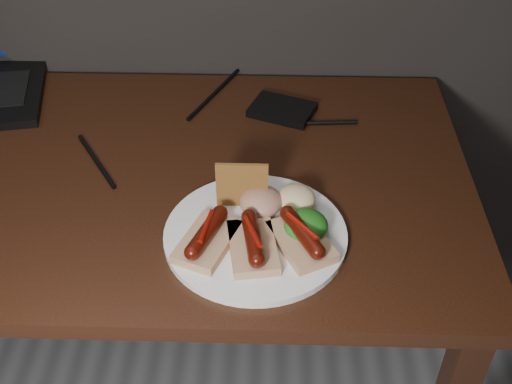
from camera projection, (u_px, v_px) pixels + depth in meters
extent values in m
cube|color=#34190D|center=(85.00, 177.00, 1.17)|extent=(1.40, 0.70, 0.03)
cube|color=#34190D|center=(392.00, 223.00, 1.63)|extent=(0.05, 0.05, 0.72)
cube|color=black|center=(282.00, 110.00, 1.30)|extent=(0.15, 0.13, 0.02)
cylinder|color=black|center=(96.00, 161.00, 1.18)|extent=(0.10, 0.16, 0.01)
cylinder|color=black|center=(214.00, 94.00, 1.36)|extent=(0.10, 0.20, 0.01)
cylinder|color=black|center=(322.00, 123.00, 1.27)|extent=(0.14, 0.02, 0.01)
cylinder|color=silver|center=(255.00, 235.00, 1.02)|extent=(0.33, 0.33, 0.01)
cube|color=tan|center=(207.00, 242.00, 0.99)|extent=(0.11, 0.13, 0.02)
cylinder|color=#511205|center=(207.00, 232.00, 0.98)|extent=(0.06, 0.10, 0.02)
sphere|color=#511205|center=(192.00, 253.00, 0.94)|extent=(0.03, 0.02, 0.02)
sphere|color=#511205|center=(220.00, 213.00, 1.01)|extent=(0.03, 0.02, 0.02)
cylinder|color=#6D0C05|center=(206.00, 226.00, 0.97)|extent=(0.02, 0.07, 0.01)
cube|color=tan|center=(253.00, 247.00, 0.98)|extent=(0.09, 0.12, 0.02)
cylinder|color=#511205|center=(253.00, 238.00, 0.97)|extent=(0.04, 0.10, 0.02)
sphere|color=#511205|center=(257.00, 260.00, 0.93)|extent=(0.03, 0.02, 0.02)
sphere|color=#511205|center=(249.00, 217.00, 1.00)|extent=(0.03, 0.02, 0.02)
cylinder|color=#6D0C05|center=(253.00, 232.00, 0.96)|extent=(0.03, 0.07, 0.01)
cube|color=tan|center=(301.00, 241.00, 0.99)|extent=(0.11, 0.13, 0.02)
cylinder|color=#511205|center=(302.00, 232.00, 0.98)|extent=(0.07, 0.10, 0.02)
sphere|color=#511205|center=(317.00, 252.00, 0.95)|extent=(0.03, 0.02, 0.02)
sphere|color=#511205|center=(288.00, 213.00, 1.01)|extent=(0.03, 0.02, 0.02)
cylinder|color=#6D0C05|center=(302.00, 226.00, 0.97)|extent=(0.05, 0.06, 0.01)
cube|color=#B07030|center=(242.00, 185.00, 1.04)|extent=(0.08, 0.01, 0.08)
ellipsoid|color=#145310|center=(306.00, 225.00, 1.00)|extent=(0.07, 0.07, 0.04)
ellipsoid|color=maroon|center=(261.00, 201.00, 1.05)|extent=(0.07, 0.07, 0.04)
ellipsoid|color=beige|center=(296.00, 198.00, 1.06)|extent=(0.06, 0.06, 0.04)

